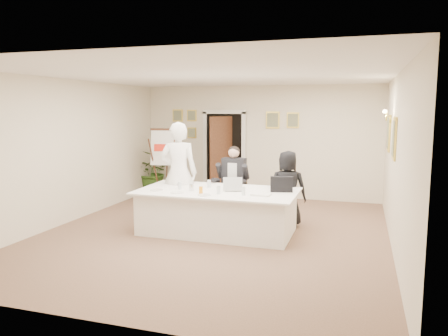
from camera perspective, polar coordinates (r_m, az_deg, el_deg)
floor at (r=7.96m, az=-1.28°, el=-8.51°), size 7.00×7.00×0.00m
ceiling at (r=7.66m, az=-1.35°, el=12.03°), size 6.00×7.00×0.02m
wall_back at (r=11.04m, az=4.57°, el=3.43°), size 6.00×0.10×2.80m
wall_front at (r=4.55m, az=-15.73°, el=-3.05°), size 6.00×0.10×2.80m
wall_left at (r=9.10m, az=-19.50°, el=2.09°), size 0.10×7.00×2.80m
wall_right at (r=7.30m, az=21.59°, el=0.68°), size 0.10×7.00×2.80m
doorway at (r=11.13m, az=-0.09°, el=1.64°), size 1.14×0.86×2.20m
pictures_back_wall at (r=11.19m, az=0.55°, el=5.82°), size 3.40×0.06×0.80m
pictures_right_wall at (r=8.46m, az=20.96°, el=4.00°), size 0.06×2.20×0.80m
wall_sconce at (r=8.44m, az=20.59°, el=6.39°), size 0.20×0.30×0.24m
conference_table at (r=7.93m, az=-0.85°, el=-5.64°), size 2.84×1.51×0.78m
seated_man at (r=8.92m, az=1.22°, el=-1.80°), size 0.78×0.81×1.49m
flip_chart at (r=10.74m, az=-7.78°, el=0.02°), size 0.62×0.43×1.72m
standing_man at (r=8.52m, az=-5.95°, el=-0.64°), size 0.83×0.66×1.98m
standing_woman at (r=8.37m, az=8.28°, el=-2.67°), size 0.75×0.53×1.45m
potted_palm at (r=11.80m, az=-9.18°, el=-0.42°), size 1.04×0.91×1.14m
laptop at (r=7.81m, az=1.39°, el=-1.94°), size 0.42×0.44×0.28m
laptop_bag at (r=7.74m, az=7.52°, el=-2.12°), size 0.40×0.19×0.27m
paper_stack at (r=7.41m, az=4.86°, el=-3.47°), size 0.33×0.24×0.03m
plate_left at (r=7.92m, az=-8.80°, el=-2.86°), size 0.29×0.29×0.01m
plate_mid at (r=7.65m, az=-6.14°, el=-3.19°), size 0.24×0.24×0.01m
plate_near at (r=7.38m, az=-2.60°, el=-3.55°), size 0.23×0.23×0.01m
glass_a at (r=7.97m, az=-5.79°, el=-2.28°), size 0.06×0.06×0.14m
glass_b at (r=7.49m, az=-0.73°, el=-2.89°), size 0.08×0.08×0.14m
glass_c at (r=7.40m, az=2.56°, el=-3.03°), size 0.07×0.07×0.14m
glass_d at (r=8.13m, az=-1.97°, el=-2.06°), size 0.08×0.08×0.14m
oj_glass at (r=7.50m, az=-3.04°, el=-2.93°), size 0.08×0.08×0.13m
steel_jug at (r=7.81m, az=-4.28°, el=-2.59°), size 0.10×0.10×0.11m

